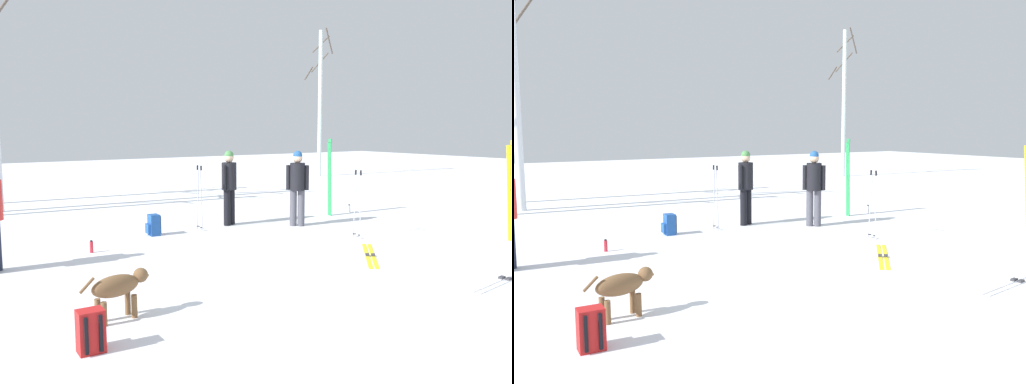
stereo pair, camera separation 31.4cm
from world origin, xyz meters
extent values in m
plane|color=white|center=(0.00, 0.00, 0.00)|extent=(60.00, 60.00, 0.00)
cylinder|color=#4C4C56|center=(1.55, 3.59, 0.41)|extent=(0.16, 0.16, 0.82)
cylinder|color=#4C4C56|center=(1.41, 3.71, 0.41)|extent=(0.16, 0.16, 0.82)
cylinder|color=black|center=(1.48, 3.65, 1.13)|extent=(0.34, 0.34, 0.62)
sphere|color=beige|center=(1.48, 3.65, 1.55)|extent=(0.22, 0.22, 0.22)
sphere|color=#265999|center=(1.48, 3.65, 1.61)|extent=(0.21, 0.21, 0.21)
cylinder|color=black|center=(1.64, 3.51, 1.11)|extent=(0.10, 0.10, 0.56)
cylinder|color=black|center=(1.33, 3.79, 1.11)|extent=(0.10, 0.10, 0.56)
cylinder|color=black|center=(0.34, 4.65, 0.41)|extent=(0.16, 0.16, 0.82)
cylinder|color=black|center=(0.17, 4.58, 0.41)|extent=(0.16, 0.16, 0.82)
cylinder|color=black|center=(0.26, 4.62, 1.13)|extent=(0.34, 0.34, 0.62)
sphere|color=beige|center=(0.26, 4.62, 1.55)|extent=(0.22, 0.22, 0.22)
sphere|color=#4C8C4C|center=(0.26, 4.62, 1.61)|extent=(0.21, 0.21, 0.21)
cylinder|color=black|center=(0.45, 4.71, 1.11)|extent=(0.10, 0.10, 0.56)
cylinder|color=black|center=(0.07, 4.53, 1.11)|extent=(0.10, 0.10, 0.56)
ellipsoid|color=brown|center=(-3.98, 0.13, 0.41)|extent=(0.63, 0.32, 0.26)
sphere|color=brown|center=(-3.65, 0.19, 0.48)|extent=(0.18, 0.18, 0.18)
ellipsoid|color=brown|center=(-3.59, 0.20, 0.46)|extent=(0.11, 0.08, 0.06)
cylinder|color=brown|center=(-4.33, 0.08, 0.49)|extent=(0.19, 0.07, 0.17)
cylinder|color=brown|center=(-3.80, 0.24, 0.14)|extent=(0.07, 0.07, 0.28)
cylinder|color=brown|center=(-3.78, 0.09, 0.14)|extent=(0.07, 0.07, 0.28)
cylinder|color=brown|center=(-4.19, 0.18, 0.14)|extent=(0.07, 0.07, 0.28)
cylinder|color=brown|center=(-4.16, 0.03, 0.14)|extent=(0.07, 0.07, 0.28)
cube|color=green|center=(3.06, 4.37, 0.93)|extent=(0.02, 0.13, 1.86)
cube|color=green|center=(3.06, 4.37, 1.90)|extent=(0.02, 0.06, 0.10)
cube|color=green|center=(3.06, 4.31, 0.93)|extent=(0.02, 0.13, 1.86)
cube|color=green|center=(3.06, 4.31, 1.90)|extent=(0.02, 0.06, 0.10)
cube|color=white|center=(1.30, -1.54, 0.01)|extent=(1.82, 0.31, 0.02)
cube|color=#333338|center=(1.35, -1.53, 0.03)|extent=(0.13, 0.08, 0.03)
cube|color=white|center=(1.29, -1.44, 0.01)|extent=(1.82, 0.31, 0.02)
cube|color=#333338|center=(1.34, -1.43, 0.03)|extent=(0.13, 0.08, 0.03)
cube|color=yellow|center=(0.74, 0.72, 0.01)|extent=(1.25, 1.39, 0.02)
cube|color=#333338|center=(0.71, 0.69, 0.03)|extent=(0.13, 0.13, 0.03)
cube|color=yellow|center=(0.81, 0.66, 0.01)|extent=(1.25, 1.39, 0.02)
cube|color=#333338|center=(0.78, 0.62, 0.03)|extent=(0.13, 0.13, 0.03)
cylinder|color=#B2B2BC|center=(1.67, 1.99, 0.64)|extent=(0.02, 0.10, 1.29)
cylinder|color=black|center=(1.67, 1.99, 1.34)|extent=(0.04, 0.04, 0.10)
cylinder|color=black|center=(1.67, 1.99, 0.07)|extent=(0.07, 0.07, 0.01)
cylinder|color=#B2B2BC|center=(1.67, 1.85, 0.64)|extent=(0.02, 0.10, 1.29)
cylinder|color=black|center=(1.67, 1.85, 1.34)|extent=(0.04, 0.04, 0.10)
cylinder|color=black|center=(1.67, 1.85, 0.07)|extent=(0.07, 0.07, 0.01)
cylinder|color=#B2B2BC|center=(-0.60, 4.52, 0.66)|extent=(0.02, 0.10, 1.32)
cylinder|color=black|center=(-0.60, 4.52, 1.37)|extent=(0.04, 0.04, 0.10)
cylinder|color=black|center=(-0.60, 4.52, 0.07)|extent=(0.07, 0.07, 0.01)
cylinder|color=#B2B2BC|center=(-0.60, 4.36, 0.66)|extent=(0.02, 0.10, 1.32)
cylinder|color=black|center=(-0.60, 4.36, 1.37)|extent=(0.04, 0.04, 0.10)
cylinder|color=black|center=(-0.60, 4.36, 0.07)|extent=(0.07, 0.07, 0.01)
cube|color=#1E4C99|center=(-1.67, 4.46, 0.22)|extent=(0.22, 0.27, 0.44)
cube|color=#1E4C99|center=(-1.80, 4.47, 0.15)|extent=(0.07, 0.20, 0.20)
cube|color=black|center=(-1.55, 4.53, 0.22)|extent=(0.03, 0.04, 0.37)
cube|color=black|center=(-1.56, 4.38, 0.22)|extent=(0.03, 0.04, 0.37)
cube|color=red|center=(-4.50, -0.60, 0.22)|extent=(0.27, 0.21, 0.44)
cube|color=red|center=(-4.49, -0.47, 0.15)|extent=(0.20, 0.07, 0.20)
cube|color=black|center=(-4.43, -0.72, 0.22)|extent=(0.04, 0.03, 0.37)
cube|color=black|center=(-4.57, -0.71, 0.22)|extent=(0.04, 0.03, 0.37)
cylinder|color=silver|center=(3.82, 4.40, 0.09)|extent=(0.07, 0.07, 0.19)
cylinder|color=black|center=(3.82, 4.40, 0.20)|extent=(0.05, 0.05, 0.02)
cylinder|color=red|center=(-3.22, 3.65, 0.10)|extent=(0.06, 0.06, 0.20)
cylinder|color=black|center=(-3.22, 3.65, 0.21)|extent=(0.04, 0.04, 0.02)
cylinder|color=silver|center=(-3.85, 9.66, 3.46)|extent=(0.21, 0.21, 6.92)
cylinder|color=brown|center=(-3.67, 10.05, 5.08)|extent=(0.88, 0.45, 1.24)
cylinder|color=silver|center=(10.00, 12.81, 3.26)|extent=(0.18, 0.18, 6.53)
cylinder|color=brown|center=(10.21, 13.12, 5.16)|extent=(0.69, 0.50, 0.89)
cylinder|color=brown|center=(10.18, 12.46, 6.03)|extent=(0.78, 0.44, 1.04)
cylinder|color=brown|center=(10.24, 13.09, 5.98)|extent=(0.63, 0.56, 0.76)
cylinder|color=brown|center=(9.69, 13.27, 4.67)|extent=(0.98, 0.67, 0.69)
camera|label=1|loc=(-5.96, -5.75, 2.25)|focal=37.22mm
camera|label=2|loc=(-5.70, -5.92, 2.25)|focal=37.22mm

